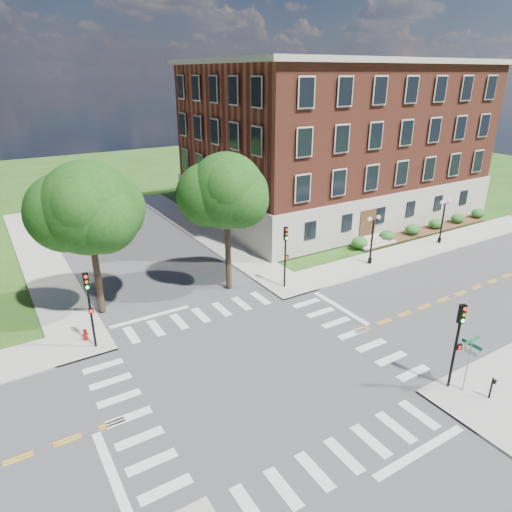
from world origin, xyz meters
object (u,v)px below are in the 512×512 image
traffic_signal_nw (89,301)px  twin_lamp_west (372,237)px  traffic_signal_ne (285,249)px  street_sign_pole (470,354)px  push_button_post (492,387)px  traffic_signal_se (458,336)px  fire_hydrant (85,335)px  twin_lamp_east (443,219)px

traffic_signal_nw → twin_lamp_west: bearing=1.8°
traffic_signal_ne → twin_lamp_west: (8.88, -0.07, -0.66)m
traffic_signal_ne → street_sign_pole: size_ratio=1.55×
traffic_signal_nw → traffic_signal_ne: bearing=3.2°
street_sign_pole → push_button_post: bearing=-62.5°
traffic_signal_se → fire_hydrant: 21.18m
traffic_signal_ne → twin_lamp_west: 8.91m
traffic_signal_se → push_button_post: size_ratio=4.00×
push_button_post → twin_lamp_east: bearing=43.7°
push_button_post → street_sign_pole: bearing=117.5°
fire_hydrant → traffic_signal_nw: bearing=-72.6°
street_sign_pole → traffic_signal_se: bearing=122.4°
traffic_signal_nw → twin_lamp_west: (23.23, 0.72, -0.66)m
traffic_signal_nw → twin_lamp_east: bearing=1.7°
traffic_signal_se → push_button_post: 3.08m
traffic_signal_ne → traffic_signal_nw: size_ratio=1.00×
twin_lamp_west → push_button_post: (-7.49, -15.94, -1.73)m
traffic_signal_nw → push_button_post: bearing=-44.0°
traffic_signal_ne → twin_lamp_east: traffic_signal_ne is taller
traffic_signal_ne → traffic_signal_nw: (-14.35, -0.80, 0.00)m
twin_lamp_east → fire_hydrant: twin_lamp_east is taller
street_sign_pole → push_button_post: 1.96m
traffic_signal_nw → fire_hydrant: (-0.33, 1.06, -2.72)m
push_button_post → fire_hydrant: size_ratio=1.60×
twin_lamp_west → twin_lamp_east: same height
traffic_signal_se → twin_lamp_east: size_ratio=1.13×
traffic_signal_nw → twin_lamp_east: size_ratio=1.13×
street_sign_pole → push_button_post: size_ratio=2.58×
push_button_post → twin_lamp_west: bearing=64.8°
push_button_post → traffic_signal_se: bearing=119.2°
street_sign_pole → fire_hydrant: size_ratio=4.13×
twin_lamp_west → twin_lamp_east: size_ratio=1.00×
twin_lamp_east → fire_hydrant: bearing=179.8°
push_button_post → traffic_signal_nw: bearing=136.0°
traffic_signal_nw → push_button_post: size_ratio=4.00×
traffic_signal_se → twin_lamp_west: 16.57m
push_button_post → fire_hydrant: 22.88m
twin_lamp_east → traffic_signal_ne: bearing=-179.5°
traffic_signal_ne → twin_lamp_east: bearing=0.5°
twin_lamp_west → fire_hydrant: 23.66m
traffic_signal_se → traffic_signal_ne: size_ratio=1.00×
push_button_post → traffic_signal_ne: bearing=94.9°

